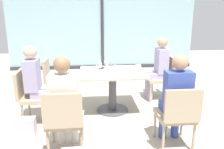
{
  "coord_description": "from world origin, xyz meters",
  "views": [
    {
      "loc": [
        -0.38,
        -3.92,
        1.78
      ],
      "look_at": [
        0.0,
        0.1,
        0.65
      ],
      "focal_mm": 37.58,
      "sensor_mm": 36.0,
      "label": 1
    }
  ],
  "objects_px": {
    "chair_side_end": "(31,93)",
    "wine_glass_1": "(106,60)",
    "dining_table_main": "(113,82)",
    "chair_far_left": "(55,78)",
    "wine_glass_6": "(107,65)",
    "person_front_left": "(64,99)",
    "cell_phone_on_table": "(102,68)",
    "chair_front_left": "(64,118)",
    "coffee_cup": "(139,67)",
    "person_side_end": "(37,81)",
    "wine_glass_0": "(97,67)",
    "handbag_1": "(25,127)",
    "chair_front_right": "(178,113)",
    "chair_far_right": "(163,75)",
    "person_far_right": "(158,65)",
    "wine_glass_3": "(100,63)",
    "wine_glass_2": "(136,67)",
    "wine_glass_5": "(107,69)",
    "person_front_right": "(176,95)"
  },
  "relations": [
    {
      "from": "chair_side_end",
      "to": "wine_glass_1",
      "type": "height_order",
      "value": "wine_glass_1"
    },
    {
      "from": "wine_glass_3",
      "to": "handbag_1",
      "type": "relative_size",
      "value": 0.62
    },
    {
      "from": "wine_glass_1",
      "to": "coffee_cup",
      "type": "distance_m",
      "value": 0.64
    },
    {
      "from": "person_front_left",
      "to": "coffee_cup",
      "type": "distance_m",
      "value": 1.73
    },
    {
      "from": "chair_front_left",
      "to": "coffee_cup",
      "type": "xyz_separation_m",
      "value": [
        1.19,
        1.35,
        0.28
      ]
    },
    {
      "from": "chair_far_right",
      "to": "handbag_1",
      "type": "xyz_separation_m",
      "value": [
        -2.42,
        -1.28,
        -0.36
      ]
    },
    {
      "from": "chair_front_left",
      "to": "chair_far_left",
      "type": "relative_size",
      "value": 1.0
    },
    {
      "from": "wine_glass_6",
      "to": "cell_phone_on_table",
      "type": "distance_m",
      "value": 0.35
    },
    {
      "from": "cell_phone_on_table",
      "to": "chair_front_right",
      "type": "bearing_deg",
      "value": -19.84
    },
    {
      "from": "chair_front_left",
      "to": "person_side_end",
      "type": "distance_m",
      "value": 1.08
    },
    {
      "from": "cell_phone_on_table",
      "to": "wine_glass_0",
      "type": "bearing_deg",
      "value": -63.73
    },
    {
      "from": "person_side_end",
      "to": "wine_glass_6",
      "type": "distance_m",
      "value": 1.16
    },
    {
      "from": "person_front_right",
      "to": "wine_glass_5",
      "type": "xyz_separation_m",
      "value": [
        -0.83,
        0.82,
        0.16
      ]
    },
    {
      "from": "dining_table_main",
      "to": "wine_glass_5",
      "type": "bearing_deg",
      "value": -109.09
    },
    {
      "from": "wine_glass_6",
      "to": "chair_front_left",
      "type": "bearing_deg",
      "value": -117.23
    },
    {
      "from": "person_front_left",
      "to": "wine_glass_5",
      "type": "bearing_deg",
      "value": 54.01
    },
    {
      "from": "coffee_cup",
      "to": "chair_side_end",
      "type": "bearing_deg",
      "value": -166.97
    },
    {
      "from": "wine_glass_0",
      "to": "wine_glass_6",
      "type": "bearing_deg",
      "value": 35.0
    },
    {
      "from": "dining_table_main",
      "to": "wine_glass_5",
      "type": "relative_size",
      "value": 6.14
    },
    {
      "from": "chair_front_right",
      "to": "cell_phone_on_table",
      "type": "height_order",
      "value": "chair_front_right"
    },
    {
      "from": "chair_far_left",
      "to": "wine_glass_6",
      "type": "relative_size",
      "value": 4.7
    },
    {
      "from": "dining_table_main",
      "to": "wine_glass_1",
      "type": "height_order",
      "value": "wine_glass_1"
    },
    {
      "from": "chair_far_right",
      "to": "coffee_cup",
      "type": "xyz_separation_m",
      "value": [
        -0.59,
        -0.42,
        0.28
      ]
    },
    {
      "from": "wine_glass_0",
      "to": "wine_glass_2",
      "type": "xyz_separation_m",
      "value": [
        0.66,
        0.0,
        0.0
      ]
    },
    {
      "from": "person_front_left",
      "to": "chair_front_right",
      "type": "bearing_deg",
      "value": -4.38
    },
    {
      "from": "chair_front_right",
      "to": "wine_glass_5",
      "type": "xyz_separation_m",
      "value": [
        -0.83,
        0.93,
        0.37
      ]
    },
    {
      "from": "chair_front_left",
      "to": "coffee_cup",
      "type": "relative_size",
      "value": 9.67
    },
    {
      "from": "dining_table_main",
      "to": "handbag_1",
      "type": "distance_m",
      "value": 1.6
    },
    {
      "from": "wine_glass_2",
      "to": "wine_glass_0",
      "type": "bearing_deg",
      "value": -179.78
    },
    {
      "from": "chair_side_end",
      "to": "chair_far_right",
      "type": "distance_m",
      "value": 2.54
    },
    {
      "from": "person_side_end",
      "to": "coffee_cup",
      "type": "height_order",
      "value": "person_side_end"
    },
    {
      "from": "wine_glass_0",
      "to": "handbag_1",
      "type": "xyz_separation_m",
      "value": [
        -1.06,
        -0.57,
        -0.72
      ]
    },
    {
      "from": "chair_far_right",
      "to": "cell_phone_on_table",
      "type": "xyz_separation_m",
      "value": [
        -1.25,
        -0.26,
        0.24
      ]
    },
    {
      "from": "dining_table_main",
      "to": "chair_far_left",
      "type": "relative_size",
      "value": 1.31
    },
    {
      "from": "wine_glass_2",
      "to": "coffee_cup",
      "type": "height_order",
      "value": "wine_glass_2"
    },
    {
      "from": "chair_side_end",
      "to": "wine_glass_6",
      "type": "xyz_separation_m",
      "value": [
        1.23,
        0.26,
        0.37
      ]
    },
    {
      "from": "chair_front_left",
      "to": "wine_glass_2",
      "type": "bearing_deg",
      "value": 44.43
    },
    {
      "from": "chair_side_end",
      "to": "wine_glass_0",
      "type": "xyz_separation_m",
      "value": [
        1.05,
        0.13,
        0.37
      ]
    },
    {
      "from": "wine_glass_3",
      "to": "wine_glass_1",
      "type": "bearing_deg",
      "value": 62.56
    },
    {
      "from": "chair_far_right",
      "to": "wine_glass_2",
      "type": "relative_size",
      "value": 4.7
    },
    {
      "from": "person_front_left",
      "to": "person_side_end",
      "type": "xyz_separation_m",
      "value": [
        -0.51,
        0.82,
        0.0
      ]
    },
    {
      "from": "wine_glass_1",
      "to": "wine_glass_6",
      "type": "bearing_deg",
      "value": -91.77
    },
    {
      "from": "person_side_end",
      "to": "person_far_right",
      "type": "bearing_deg",
      "value": 20.92
    },
    {
      "from": "wine_glass_3",
      "to": "coffee_cup",
      "type": "xyz_separation_m",
      "value": [
        0.69,
        -0.05,
        -0.09
      ]
    },
    {
      "from": "dining_table_main",
      "to": "cell_phone_on_table",
      "type": "distance_m",
      "value": 0.36
    },
    {
      "from": "person_front_left",
      "to": "wine_glass_2",
      "type": "relative_size",
      "value": 6.81
    },
    {
      "from": "person_front_left",
      "to": "cell_phone_on_table",
      "type": "relative_size",
      "value": 8.75
    },
    {
      "from": "dining_table_main",
      "to": "wine_glass_1",
      "type": "bearing_deg",
      "value": 103.61
    },
    {
      "from": "chair_side_end",
      "to": "chair_far_left",
      "type": "relative_size",
      "value": 1.0
    },
    {
      "from": "cell_phone_on_table",
      "to": "coffee_cup",
      "type": "bearing_deg",
      "value": 26.25
    }
  ]
}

